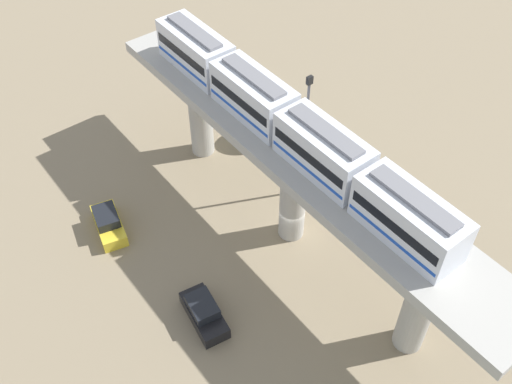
% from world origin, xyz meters
% --- Properties ---
extents(ground_plane, '(120.00, 120.00, 0.00)m').
position_xyz_m(ground_plane, '(0.00, 0.00, 0.00)').
color(ground_plane, '#84755B').
extents(viaduct, '(5.20, 35.80, 8.53)m').
position_xyz_m(viaduct, '(0.00, 0.00, 6.60)').
color(viaduct, '#A8A59E').
rests_on(viaduct, ground).
extents(train, '(2.64, 27.45, 3.24)m').
position_xyz_m(train, '(0.00, 1.07, 10.07)').
color(train, silver).
rests_on(train, viaduct).
extents(parked_car_yellow, '(2.75, 4.51, 1.76)m').
position_xyz_m(parked_car_yellow, '(-10.67, 8.63, 0.74)').
color(parked_car_yellow, yellow).
rests_on(parked_car_yellow, ground).
extents(parked_car_black, '(2.45, 4.44, 1.76)m').
position_xyz_m(parked_car_black, '(-9.42, -2.19, 0.74)').
color(parked_car_black, black).
rests_on(parked_car_black, ground).
extents(tree_near_viaduct, '(3.12, 3.12, 4.44)m').
position_xyz_m(tree_near_viaduct, '(5.58, 9.21, 2.87)').
color(tree_near_viaduct, brown).
rests_on(tree_near_viaduct, ground).
extents(signal_post, '(0.44, 0.28, 11.13)m').
position_xyz_m(signal_post, '(3.40, 2.75, 6.10)').
color(signal_post, '#4C4C51').
rests_on(signal_post, ground).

